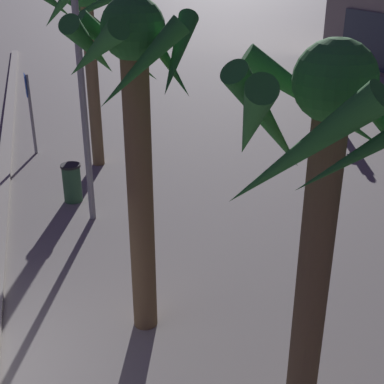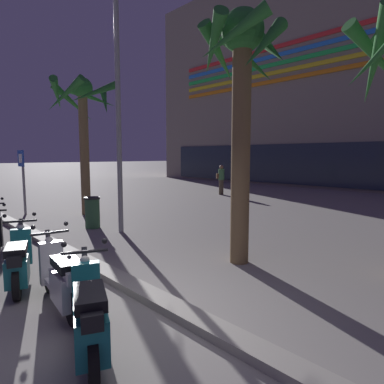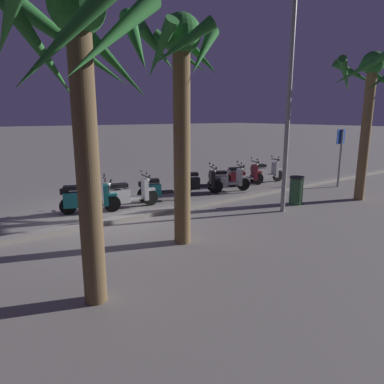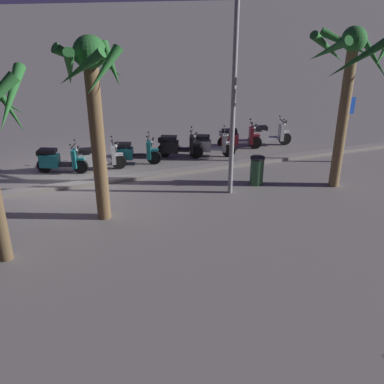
% 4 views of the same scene
% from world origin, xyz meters
% --- Properties ---
extents(crossing_sign, '(0.60, 0.13, 2.40)m').
position_xyz_m(crossing_sign, '(-9.68, 1.37, 1.50)').
color(crossing_sign, '#939399').
rests_on(crossing_sign, ground).
extents(palm_tree_near_sign, '(2.25, 2.22, 4.80)m').
position_xyz_m(palm_tree_near_sign, '(1.98, 4.29, 3.58)').
color(palm_tree_near_sign, brown).
rests_on(palm_tree_near_sign, ground).
extents(palm_tree_mid_walkway, '(2.55, 2.70, 5.02)m').
position_xyz_m(palm_tree_mid_walkway, '(-8.22, 3.10, 3.81)').
color(palm_tree_mid_walkway, olive).
rests_on(palm_tree_mid_walkway, ground).
extents(palm_tree_by_mall_entrance, '(1.88, 1.93, 5.04)m').
position_xyz_m(palm_tree_by_mall_entrance, '(-0.66, 2.91, 3.70)').
color(palm_tree_by_mall_entrance, brown).
rests_on(palm_tree_by_mall_entrance, ground).
extents(pedestrian_by_palm_tree, '(0.41, 0.44, 1.67)m').
position_xyz_m(pedestrian_by_palm_tree, '(-9.08, 11.54, 0.88)').
color(pedestrian_by_palm_tree, brown).
rests_on(pedestrian_by_palm_tree, ground).
extents(litter_bin, '(0.48, 0.48, 0.95)m').
position_xyz_m(litter_bin, '(-5.82, 2.20, 0.48)').
color(litter_bin, '#2D5638').
rests_on(litter_bin, ground).
extents(street_lamp, '(0.36, 0.36, 7.61)m').
position_xyz_m(street_lamp, '(-4.73, 2.54, 4.56)').
color(street_lamp, '#939399').
rests_on(street_lamp, ground).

